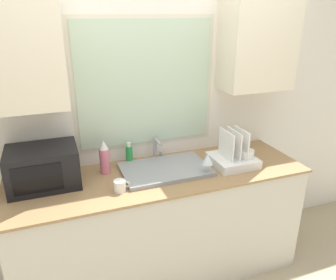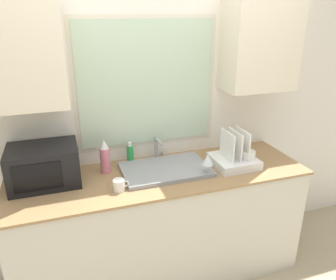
{
  "view_description": "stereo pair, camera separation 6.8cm",
  "coord_description": "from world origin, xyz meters",
  "px_view_note": "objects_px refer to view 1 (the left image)",
  "views": [
    {
      "loc": [
        -0.72,
        -1.77,
        2.08
      ],
      "look_at": [
        0.05,
        0.3,
        1.21
      ],
      "focal_mm": 35.0,
      "sensor_mm": 36.0,
      "label": 1
    },
    {
      "loc": [
        -0.65,
        -1.79,
        2.08
      ],
      "look_at": [
        0.05,
        0.3,
        1.21
      ],
      "focal_mm": 35.0,
      "sensor_mm": 36.0,
      "label": 2
    }
  ],
  "objects_px": {
    "dish_rack": "(234,157)",
    "soap_bottle": "(129,154)",
    "faucet": "(157,146)",
    "mug_near_sink": "(120,186)",
    "spray_bottle": "(104,158)",
    "microwave": "(43,167)",
    "wine_glass": "(208,160)"
  },
  "relations": [
    {
      "from": "microwave",
      "to": "soap_bottle",
      "type": "distance_m",
      "value": 0.66
    },
    {
      "from": "faucet",
      "to": "soap_bottle",
      "type": "xyz_separation_m",
      "value": [
        -0.23,
        0.01,
        -0.04
      ]
    },
    {
      "from": "dish_rack",
      "to": "microwave",
      "type": "bearing_deg",
      "value": 173.11
    },
    {
      "from": "microwave",
      "to": "wine_glass",
      "type": "height_order",
      "value": "microwave"
    },
    {
      "from": "faucet",
      "to": "spray_bottle",
      "type": "height_order",
      "value": "spray_bottle"
    },
    {
      "from": "dish_rack",
      "to": "soap_bottle",
      "type": "xyz_separation_m",
      "value": [
        -0.78,
        0.31,
        0.01
      ]
    },
    {
      "from": "spray_bottle",
      "to": "mug_near_sink",
      "type": "height_order",
      "value": "spray_bottle"
    },
    {
      "from": "faucet",
      "to": "spray_bottle",
      "type": "bearing_deg",
      "value": -168.2
    },
    {
      "from": "mug_near_sink",
      "to": "wine_glass",
      "type": "bearing_deg",
      "value": 0.43
    },
    {
      "from": "dish_rack",
      "to": "spray_bottle",
      "type": "xyz_separation_m",
      "value": [
        -0.99,
        0.21,
        0.06
      ]
    },
    {
      "from": "microwave",
      "to": "wine_glass",
      "type": "relative_size",
      "value": 2.72
    },
    {
      "from": "faucet",
      "to": "wine_glass",
      "type": "xyz_separation_m",
      "value": [
        0.27,
        -0.4,
        0.01
      ]
    },
    {
      "from": "microwave",
      "to": "mug_near_sink",
      "type": "relative_size",
      "value": 4.19
    },
    {
      "from": "faucet",
      "to": "soap_bottle",
      "type": "relative_size",
      "value": 1.1
    },
    {
      "from": "faucet",
      "to": "mug_near_sink",
      "type": "xyz_separation_m",
      "value": [
        -0.4,
        -0.4,
        -0.08
      ]
    },
    {
      "from": "soap_bottle",
      "to": "mug_near_sink",
      "type": "xyz_separation_m",
      "value": [
        -0.17,
        -0.41,
        -0.04
      ]
    },
    {
      "from": "mug_near_sink",
      "to": "wine_glass",
      "type": "distance_m",
      "value": 0.67
    },
    {
      "from": "microwave",
      "to": "spray_bottle",
      "type": "bearing_deg",
      "value": 4.87
    },
    {
      "from": "dish_rack",
      "to": "mug_near_sink",
      "type": "distance_m",
      "value": 0.95
    },
    {
      "from": "soap_bottle",
      "to": "wine_glass",
      "type": "height_order",
      "value": "soap_bottle"
    },
    {
      "from": "mug_near_sink",
      "to": "wine_glass",
      "type": "relative_size",
      "value": 0.65
    },
    {
      "from": "spray_bottle",
      "to": "soap_bottle",
      "type": "bearing_deg",
      "value": 24.99
    },
    {
      "from": "spray_bottle",
      "to": "microwave",
      "type": "bearing_deg",
      "value": -175.13
    },
    {
      "from": "faucet",
      "to": "dish_rack",
      "type": "bearing_deg",
      "value": -28.71
    },
    {
      "from": "dish_rack",
      "to": "mug_near_sink",
      "type": "xyz_separation_m",
      "value": [
        -0.95,
        -0.1,
        -0.02
      ]
    },
    {
      "from": "microwave",
      "to": "dish_rack",
      "type": "distance_m",
      "value": 1.44
    },
    {
      "from": "dish_rack",
      "to": "wine_glass",
      "type": "height_order",
      "value": "dish_rack"
    },
    {
      "from": "wine_glass",
      "to": "spray_bottle",
      "type": "bearing_deg",
      "value": 156.64
    },
    {
      "from": "dish_rack",
      "to": "spray_bottle",
      "type": "relative_size",
      "value": 1.26
    },
    {
      "from": "microwave",
      "to": "soap_bottle",
      "type": "xyz_separation_m",
      "value": [
        0.65,
        0.14,
        -0.06
      ]
    },
    {
      "from": "soap_bottle",
      "to": "wine_glass",
      "type": "distance_m",
      "value": 0.64
    },
    {
      "from": "soap_bottle",
      "to": "wine_glass",
      "type": "relative_size",
      "value": 1.03
    }
  ]
}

